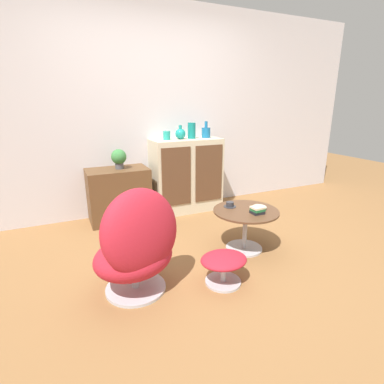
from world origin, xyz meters
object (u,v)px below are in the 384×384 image
Objects in this scene: vase_leftmost at (167,135)px; teacup at (230,205)px; book_stack at (257,210)px; potted_plant at (119,158)px; bowl at (259,207)px; tv_console at (119,195)px; vase_inner_right at (192,131)px; coffee_table at (245,222)px; sideboard at (186,175)px; egg_chair at (137,245)px; vase_rightmost at (206,132)px; vase_inner_left at (180,134)px; ottoman at (224,263)px.

vase_leftmost is 0.89× the size of teacup.
potted_plant is at bearing 124.33° from book_stack.
book_stack is 0.88× the size of bowl.
tv_console is 1.23m from vase_inner_right.
tv_console is 1.62m from coffee_table.
egg_chair is (-1.08, -1.57, -0.08)m from sideboard.
vase_inner_right is 1.60× the size of book_stack.
vase_rightmost is at bearing -0.00° from vase_leftmost.
vase_leftmost is 0.65m from potted_plant.
egg_chair is at bearing -122.68° from vase_inner_left.
coffee_table is 1.51m from vase_inner_left.
egg_chair is 1.19m from book_stack.
bowl is at bearing 10.52° from egg_chair.
vase_inner_left is at bearing 92.03° from teacup.
bowl is (1.28, 0.24, 0.03)m from egg_chair.
teacup is (0.87, -1.16, 0.11)m from tv_console.
vase_rightmost reaches higher than coffee_table.
book_stack is at bearing -85.93° from sideboard.
bowl is (0.46, -1.33, -0.58)m from vase_leftmost.
vase_rightmost is at bearing 48.84° from egg_chair.
sideboard reaches higher than potted_plant.
tv_console is 6.66× the size of vase_leftmost.
potted_plant is (-0.80, -0.00, -0.25)m from vase_inner_left.
egg_chair is at bearing -97.67° from potted_plant.
vase_rightmost is (0.55, -0.00, 0.02)m from vase_leftmost.
sideboard is at bearing -2.92° from vase_inner_left.
potted_plant is at bearing 125.44° from coffee_table.
teacup is at bearing -87.97° from vase_inner_left.
ottoman is 2.70× the size of bowl.
sideboard is 7.64× the size of book_stack.
coffee_table is 0.20m from book_stack.
teacup is at bearing 144.03° from bowl.
egg_chair is 1.97m from vase_inner_left.
bowl is at bearing -78.37° from vase_inner_left.
teacup is (-0.03, -1.16, -0.04)m from sideboard.
coffee_table is at bearing -57.98° from teacup.
tv_console is 3.60× the size of vase_inner_right.
vase_inner_right reaches higher than vase_inner_left.
vase_inner_right reaches higher than teacup.
vase_rightmost is at bearing -0.00° from vase_inner_left.
tv_console is at bearing 105.34° from ottoman.
coffee_table is 2.97× the size of vase_rightmost.
potted_plant is 1.47m from teacup.
sideboard is at bearing 98.49° from bowl.
vase_leftmost is at bearing 179.15° from sideboard.
vase_rightmost is 1.70× the size of book_stack.
vase_inner_right is at bearing 84.31° from teacup.
egg_chair is at bearing -117.62° from vase_leftmost.
vase_leftmost reaches higher than teacup.
vase_inner_right is at bearing 95.03° from bowl.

